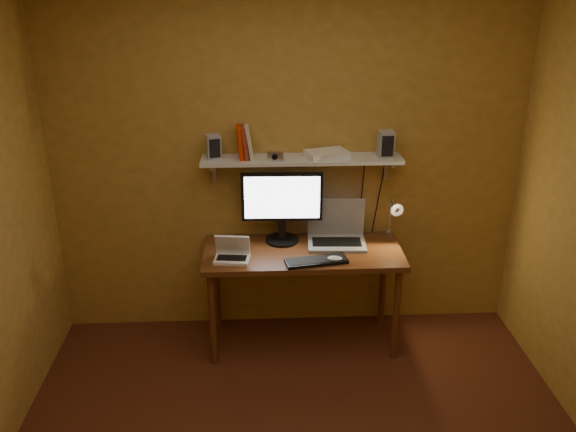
{
  "coord_description": "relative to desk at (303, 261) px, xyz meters",
  "views": [
    {
      "loc": [
        -0.21,
        -2.59,
        2.61
      ],
      "look_at": [
        -0.02,
        1.18,
        1.06
      ],
      "focal_mm": 38.0,
      "sensor_mm": 36.0,
      "label": 1
    }
  ],
  "objects": [
    {
      "name": "room",
      "position": [
        -0.09,
        -1.28,
        0.64
      ],
      "size": [
        3.44,
        3.24,
        2.64
      ],
      "color": "#512115",
      "rests_on": "ground"
    },
    {
      "name": "desk",
      "position": [
        0.0,
        0.0,
        0.0
      ],
      "size": [
        1.4,
        0.6,
        0.75
      ],
      "color": "brown",
      "rests_on": "ground"
    },
    {
      "name": "wall_shelf",
      "position": [
        -0.0,
        0.19,
        0.69
      ],
      "size": [
        1.4,
        0.25,
        0.21
      ],
      "color": "silver",
      "rests_on": "room"
    },
    {
      "name": "monitor",
      "position": [
        -0.14,
        0.17,
        0.38
      ],
      "size": [
        0.58,
        0.25,
        0.52
      ],
      "rotation": [
        0.0,
        0.0,
        -0.03
      ],
      "color": "black",
      "rests_on": "desk"
    },
    {
      "name": "laptop",
      "position": [
        0.25,
        0.15,
        0.17
      ],
      "size": [
        0.43,
        0.32,
        0.31
      ],
      "rotation": [
        0.0,
        0.0,
        -0.06
      ],
      "color": "#97999F",
      "rests_on": "desk"
    },
    {
      "name": "netbook",
      "position": [
        -0.49,
        -0.11,
        0.13
      ],
      "size": [
        0.25,
        0.2,
        0.17
      ],
      "rotation": [
        0.0,
        0.0,
        -0.12
      ],
      "color": "white",
      "rests_on": "desk"
    },
    {
      "name": "keyboard",
      "position": [
        0.08,
        -0.19,
        0.1
      ],
      "size": [
        0.44,
        0.21,
        0.02
      ],
      "primitive_type": "cube",
      "rotation": [
        0.0,
        0.0,
        0.18
      ],
      "color": "black",
      "rests_on": "desk"
    },
    {
      "name": "mouse",
      "position": [
        0.2,
        -0.18,
        0.1
      ],
      "size": [
        0.11,
        0.08,
        0.04
      ],
      "primitive_type": "ellipsoid",
      "rotation": [
        0.0,
        0.0,
        -0.13
      ],
      "color": "white",
      "rests_on": "desk"
    },
    {
      "name": "desk_lamp",
      "position": [
        0.66,
        0.13,
        0.29
      ],
      "size": [
        0.09,
        0.23,
        0.38
      ],
      "color": "silver",
      "rests_on": "desk"
    },
    {
      "name": "speaker_left",
      "position": [
        -0.61,
        0.2,
        0.79
      ],
      "size": [
        0.11,
        0.11,
        0.17
      ],
      "primitive_type": "cube",
      "rotation": [
        0.0,
        0.0,
        0.27
      ],
      "color": "#97999F",
      "rests_on": "wall_shelf"
    },
    {
      "name": "speaker_right",
      "position": [
        0.58,
        0.18,
        0.8
      ],
      "size": [
        0.11,
        0.11,
        0.18
      ],
      "primitive_type": "cube",
      "rotation": [
        0.0,
        0.0,
        0.06
      ],
      "color": "#97999F",
      "rests_on": "wall_shelf"
    },
    {
      "name": "books",
      "position": [
        -0.4,
        0.2,
        0.82
      ],
      "size": [
        0.13,
        0.16,
        0.23
      ],
      "color": "#C22500",
      "rests_on": "wall_shelf"
    },
    {
      "name": "shelf_camera",
      "position": [
        -0.18,
        0.13,
        0.74
      ],
      "size": [
        0.12,
        0.07,
        0.07
      ],
      "color": "silver",
      "rests_on": "wall_shelf"
    },
    {
      "name": "router",
      "position": [
        0.17,
        0.18,
        0.73
      ],
      "size": [
        0.33,
        0.27,
        0.05
      ],
      "primitive_type": "cube",
      "rotation": [
        0.0,
        0.0,
        0.3
      ],
      "color": "white",
      "rests_on": "wall_shelf"
    }
  ]
}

